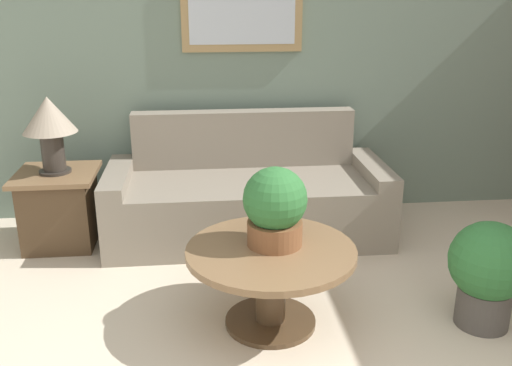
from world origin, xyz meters
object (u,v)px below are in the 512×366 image
couch_main (247,198)px  potted_plant_floor (488,270)px  potted_plant_on_table (275,207)px  side_table (60,208)px  table_lamp (49,122)px  coffee_table (271,270)px

couch_main → potted_plant_floor: couch_main is taller
couch_main → potted_plant_on_table: bearing=-87.8°
side_table → table_lamp: size_ratio=1.04×
coffee_table → table_lamp: 2.01m
couch_main → potted_plant_on_table: (0.05, -1.24, 0.41)m
coffee_table → table_lamp: (-1.45, 1.26, 0.60)m
side_table → potted_plant_on_table: size_ratio=1.29×
side_table → table_lamp: (0.00, 0.00, 0.66)m
potted_plant_on_table → couch_main: bearing=92.2°
couch_main → table_lamp: bearing=-178.6°
table_lamp → side_table: bearing=-90.0°
side_table → table_lamp: table_lamp is taller
table_lamp → coffee_table: bearing=-41.1°
potted_plant_on_table → side_table: bearing=140.7°
coffee_table → potted_plant_floor: potted_plant_floor is taller
potted_plant_on_table → table_lamp: bearing=140.7°
couch_main → side_table: size_ratio=3.66×
potted_plant_floor → side_table: bearing=152.5°
coffee_table → table_lamp: bearing=138.9°
side_table → potted_plant_floor: size_ratio=0.92×
table_lamp → potted_plant_on_table: size_ratio=1.24×
side_table → potted_plant_floor: bearing=-27.5°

